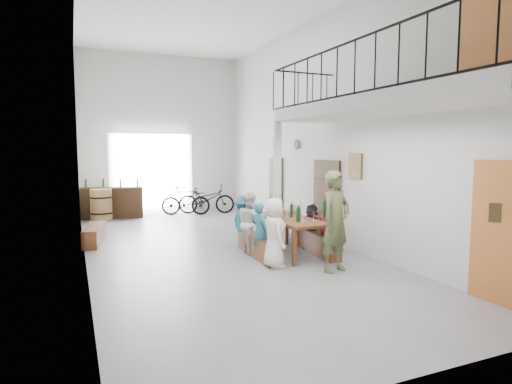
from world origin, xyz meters
name	(u,v)px	position (x,y,z in m)	size (l,w,h in m)	color
floor	(216,249)	(0.00, 0.00, 0.00)	(12.00, 12.00, 0.00)	slate
room_walls	(215,90)	(0.00, 0.00, 3.55)	(12.00, 12.00, 12.00)	silver
gateway_portal	(152,174)	(-0.40, 5.94, 1.40)	(2.80, 0.08, 2.80)	white
right_wall_decor	(368,174)	(2.70, -1.87, 1.74)	(0.07, 8.28, 5.07)	#AB5D26
balcony	(382,108)	(1.98, -3.13, 2.96)	(1.52, 5.62, 4.00)	silver
tasting_table	(290,222)	(1.34, -1.03, 0.71)	(0.90, 2.11, 0.79)	brown
bench_inner	(258,247)	(0.61, -0.97, 0.21)	(0.29, 1.83, 0.42)	brown
bench_wall	(315,242)	(1.93, -1.09, 0.23)	(0.26, 1.96, 0.45)	brown
tableware	(293,211)	(1.36, -1.09, 0.94)	(0.41, 1.21, 0.35)	black
side_bench	(94,235)	(-2.50, 1.75, 0.21)	(0.33, 1.52, 0.43)	brown
oak_barrel	(101,205)	(-2.13, 5.24, 0.50)	(0.68, 0.68, 1.00)	brown
serving_counter	(113,203)	(-1.75, 5.65, 0.51)	(1.93, 0.54, 1.02)	#36200F
counter_bottles	(112,183)	(-1.75, 5.65, 1.16)	(1.65, 0.42, 0.28)	black
guest_left_a	(274,233)	(0.57, -1.82, 0.67)	(0.65, 0.43, 1.34)	white
guest_left_b	(260,231)	(0.55, -1.19, 0.58)	(0.43, 0.28, 1.17)	#25657D
guest_left_c	(250,223)	(0.60, -0.56, 0.66)	(0.64, 0.50, 1.32)	white
guest_left_d	(243,222)	(0.60, -0.12, 0.61)	(0.78, 0.45, 1.21)	#25657D
guest_right_a	(326,230)	(1.93, -1.52, 0.58)	(0.67, 0.28, 1.15)	#BF203C
guest_right_b	(311,227)	(1.95, -0.88, 0.52)	(0.97, 0.31, 1.05)	black
guest_right_c	(296,223)	(1.90, -0.25, 0.52)	(0.51, 0.33, 1.04)	white
host_standing	(336,222)	(1.49, -2.52, 0.93)	(0.68, 0.45, 1.87)	#4A512D
potted_plant	(304,230)	(2.45, 0.31, 0.22)	(0.39, 0.34, 0.44)	#185019
bicycle_near	(206,199)	(1.38, 5.38, 0.51)	(0.68, 1.96, 1.03)	black
bicycle_far	(186,201)	(0.62, 5.31, 0.50)	(0.47, 1.66, 1.00)	black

